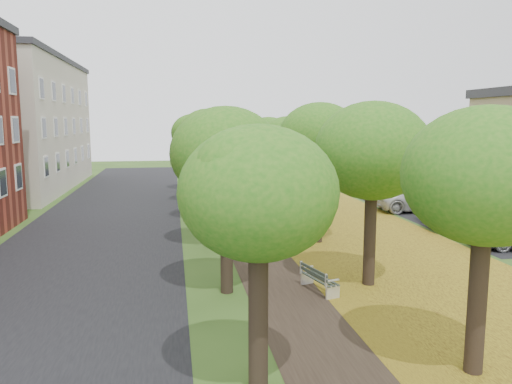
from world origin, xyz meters
name	(u,v)px	position (x,y,z in m)	size (l,w,h in m)	color
ground	(360,382)	(0.00, 0.00, 0.00)	(120.00, 120.00, 0.00)	#2D4C19
street_asphalt	(97,235)	(-7.50, 15.00, 0.00)	(8.00, 70.00, 0.01)	black
footpath	(251,230)	(0.00, 15.00, 0.00)	(3.20, 70.00, 0.01)	black
leaf_verge	(346,226)	(5.00, 15.00, 0.01)	(7.50, 70.00, 0.01)	#A6931E
parking_lot	(483,217)	(13.50, 16.00, 0.00)	(9.00, 16.00, 0.01)	black
tree_row_west	(206,146)	(-2.20, 15.00, 4.26)	(3.42, 33.42, 5.76)	black
tree_row_east	(302,145)	(2.60, 15.00, 4.26)	(3.42, 33.42, 5.76)	black
building_cream	(3,124)	(-17.00, 33.00, 5.21)	(10.30, 20.30, 10.40)	beige
bench	(318,279)	(0.71, 5.59, 0.42)	(0.91, 1.78, 0.81)	#2A342C
car_red	(473,216)	(11.00, 13.11, 0.74)	(1.57, 4.52, 1.49)	maroon
car_grey	(470,210)	(11.91, 14.77, 0.72)	(2.01, 4.94, 1.43)	#37373C
car_white	(419,198)	(11.00, 18.69, 0.77)	(2.55, 5.52, 1.54)	silver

